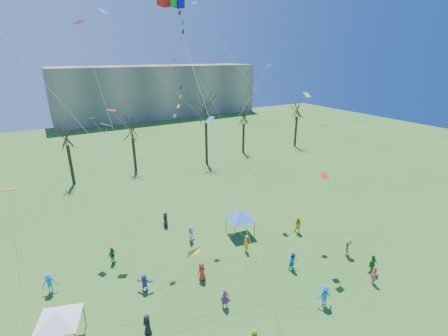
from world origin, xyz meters
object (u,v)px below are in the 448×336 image
distant_building (159,91)px  canopy_tent_blue (240,215)px  big_box_kite (182,67)px  canopy_tent_white (58,316)px

distant_building → canopy_tent_blue: 71.72m
big_box_kite → canopy_tent_white: bearing=-174.0°
canopy_tent_white → canopy_tent_blue: (17.54, 5.31, -0.09)m
big_box_kite → canopy_tent_blue: big_box_kite is taller
distant_building → big_box_kite: big_box_kite is taller
distant_building → canopy_tent_blue: bearing=-102.8°
distant_building → canopy_tent_white: 82.31m
canopy_tent_white → canopy_tent_blue: 18.32m
big_box_kite → canopy_tent_blue: 17.50m
big_box_kite → distant_building: bearing=72.4°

